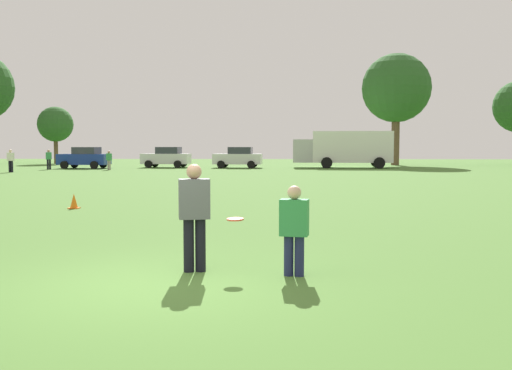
% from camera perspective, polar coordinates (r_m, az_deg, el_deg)
% --- Properties ---
extents(ground_plane, '(143.74, 143.74, 0.00)m').
position_cam_1_polar(ground_plane, '(8.49, -10.38, -9.84)').
color(ground_plane, '#47702D').
extents(player_thrower, '(0.53, 0.38, 1.72)m').
position_cam_1_polar(player_thrower, '(9.11, -6.19, -2.63)').
color(player_thrower, black).
rests_on(player_thrower, ground).
extents(player_defender, '(0.47, 0.33, 1.40)m').
position_cam_1_polar(player_defender, '(8.81, 3.84, -4.10)').
color(player_defender, '#1E234C').
rests_on(player_defender, ground).
extents(frisbee, '(0.27, 0.27, 0.04)m').
position_cam_1_polar(frisbee, '(9.01, -2.10, -3.44)').
color(frisbee, '#E54C33').
extents(traffic_cone, '(0.32, 0.32, 0.48)m').
position_cam_1_polar(traffic_cone, '(18.98, -17.76, -1.57)').
color(traffic_cone, '#D8590C').
rests_on(traffic_cone, ground).
extents(parked_car_near_left, '(4.32, 2.45, 1.82)m').
position_cam_1_polar(parked_car_near_left, '(50.69, -16.79, 2.64)').
color(parked_car_near_left, navy).
rests_on(parked_car_near_left, ground).
extents(parked_car_mid_left, '(4.32, 2.45, 1.82)m').
position_cam_1_polar(parked_car_mid_left, '(51.07, -8.94, 2.78)').
color(parked_car_mid_left, silver).
rests_on(parked_car_mid_left, ground).
extents(parked_car_center, '(4.32, 2.45, 1.82)m').
position_cam_1_polar(parked_car_center, '(49.69, -1.79, 2.79)').
color(parked_car_center, silver).
rests_on(parked_car_center, ground).
extents(box_truck, '(8.65, 3.41, 3.18)m').
position_cam_1_polar(box_truck, '(50.33, 8.89, 3.70)').
color(box_truck, white).
rests_on(box_truck, ground).
extents(bystander_sideline_watcher, '(0.51, 0.43, 1.62)m').
position_cam_1_polar(bystander_sideline_watcher, '(49.32, -20.04, 2.53)').
color(bystander_sideline_watcher, black).
rests_on(bystander_sideline_watcher, ground).
extents(bystander_far_jogger, '(0.46, 0.27, 1.67)m').
position_cam_1_polar(bystander_far_jogger, '(45.38, -23.36, 2.36)').
color(bystander_far_jogger, black).
rests_on(bystander_far_jogger, ground).
extents(bystander_field_marshal, '(0.48, 0.40, 1.53)m').
position_cam_1_polar(bystander_field_marshal, '(47.16, -14.51, 2.52)').
color(bystander_field_marshal, gray).
rests_on(bystander_field_marshal, ground).
extents(tree_west_maple, '(3.73, 3.73, 6.07)m').
position_cam_1_polar(tree_west_maple, '(64.62, -19.45, 5.74)').
color(tree_west_maple, brown).
rests_on(tree_west_maple, ground).
extents(tree_center_elm, '(6.75, 6.75, 10.96)m').
position_cam_1_polar(tree_center_elm, '(58.39, 13.87, 9.37)').
color(tree_center_elm, brown).
rests_on(tree_center_elm, ground).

